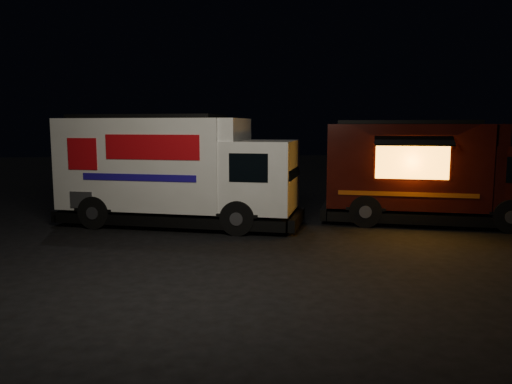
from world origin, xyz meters
name	(u,v)px	position (x,y,z in m)	size (l,w,h in m)	color
ground	(227,249)	(0.00, 0.00, 0.00)	(80.00, 80.00, 0.00)	black
white_truck	(180,170)	(-1.28, 3.40, 1.74)	(7.70, 2.62, 3.49)	white
red_truck	(435,172)	(6.88, 2.70, 1.66)	(7.12, 2.62, 3.31)	#350D09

